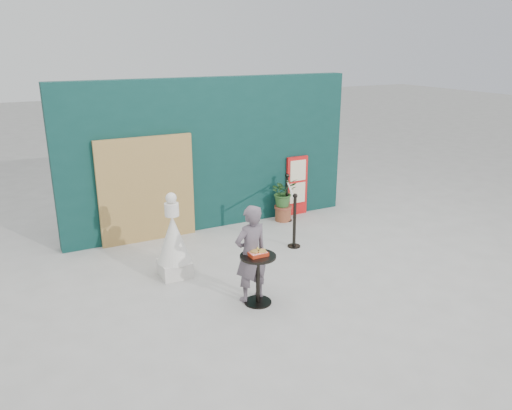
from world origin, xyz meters
name	(u,v)px	position (x,y,z in m)	size (l,w,h in m)	color
ground	(291,287)	(0.00, 0.00, 0.00)	(60.00, 60.00, 0.00)	#ADAAA5
back_wall	(211,154)	(0.00, 3.15, 1.50)	(6.00, 0.30, 3.00)	#0A302D
bamboo_fence	(147,190)	(-1.40, 2.94, 1.00)	(1.80, 0.08, 2.00)	tan
woman	(251,254)	(-0.72, -0.05, 0.73)	(0.53, 0.35, 1.46)	#655661
menu_board	(297,186)	(1.90, 2.95, 0.65)	(0.50, 0.07, 1.30)	red
statue	(173,243)	(-1.47, 1.23, 0.58)	(0.55, 0.55, 1.41)	silver
cafe_table	(258,272)	(-0.68, -0.19, 0.50)	(0.52, 0.52, 0.75)	black
food_basket	(258,253)	(-0.68, -0.18, 0.79)	(0.26, 0.19, 0.11)	red
planter	(283,196)	(1.43, 2.72, 0.54)	(0.55, 0.48, 0.94)	#955430
stanchion_barrier	(290,209)	(1.19, 2.03, 0.49)	(0.84, 1.54, 1.03)	black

